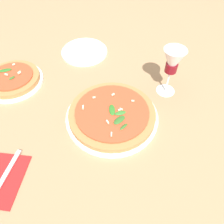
{
  "coord_description": "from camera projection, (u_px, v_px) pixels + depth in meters",
  "views": [
    {
      "loc": [
        0.42,
        0.14,
        0.57
      ],
      "look_at": [
        -0.03,
        0.04,
        0.03
      ],
      "focal_mm": 35.0,
      "sensor_mm": 36.0,
      "label": 1
    }
  ],
  "objects": [
    {
      "name": "ground_plane",
      "position": [
        99.0,
        122.0,
        0.72
      ],
      "size": [
        6.0,
        6.0,
        0.0
      ],
      "primitive_type": "plane",
      "color": "#9E7A56"
    },
    {
      "name": "pizza_arugula_main",
      "position": [
        112.0,
        115.0,
        0.72
      ],
      "size": [
        0.31,
        0.31,
        0.05
      ],
      "color": "white",
      "rests_on": "ground_plane"
    },
    {
      "name": "pizza_personal_side",
      "position": [
        13.0,
        79.0,
        0.83
      ],
      "size": [
        0.23,
        0.23,
        0.05
      ],
      "color": "white",
      "rests_on": "ground_plane"
    },
    {
      "name": "wine_glass",
      "position": [
        172.0,
        63.0,
        0.72
      ],
      "size": [
        0.07,
        0.07,
        0.18
      ],
      "color": "white",
      "rests_on": "ground_plane"
    },
    {
      "name": "napkin",
      "position": [
        4.0,
        179.0,
        0.59
      ],
      "size": [
        0.16,
        0.11,
        0.01
      ],
      "rotation": [
        0.0,
        0.0,
        0.11
      ],
      "color": "#B21E1E",
      "rests_on": "ground_plane"
    },
    {
      "name": "fork",
      "position": [
        2.0,
        181.0,
        0.58
      ],
      "size": [
        0.19,
        0.02,
        0.0
      ],
      "rotation": [
        0.0,
        0.0,
        0.0
      ],
      "color": "silver",
      "rests_on": "ground_plane"
    },
    {
      "name": "side_plate_white",
      "position": [
        84.0,
        51.0,
        0.96
      ],
      "size": [
        0.2,
        0.2,
        0.02
      ],
      "color": "white",
      "rests_on": "ground_plane"
    }
  ]
}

